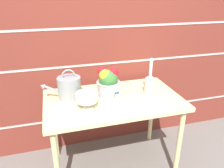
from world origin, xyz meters
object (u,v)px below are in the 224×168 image
flower_planter (108,82)px  glass_decanter (150,83)px  watering_can (69,88)px  crystal_pedestal_bowl (87,98)px  figurine_vase (116,98)px

flower_planter → glass_decanter: (0.36, -0.08, -0.02)m
watering_can → crystal_pedestal_bowl: bearing=-61.7°
crystal_pedestal_bowl → flower_planter: bearing=37.8°
flower_planter → figurine_vase: size_ratio=1.40×
flower_planter → figurine_vase: 0.22m
crystal_pedestal_bowl → figurine_vase: 0.23m
watering_can → crystal_pedestal_bowl: (0.12, -0.21, -0.01)m
glass_decanter → figurine_vase: (-0.35, -0.13, -0.03)m
watering_can → glass_decanter: bearing=-10.1°
flower_planter → crystal_pedestal_bowl: bearing=-142.2°
watering_can → flower_planter: bearing=-7.8°
watering_can → flower_planter: 0.34m
flower_planter → glass_decanter: bearing=-12.1°
figurine_vase → flower_planter: bearing=93.1°
glass_decanter → figurine_vase: glass_decanter is taller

